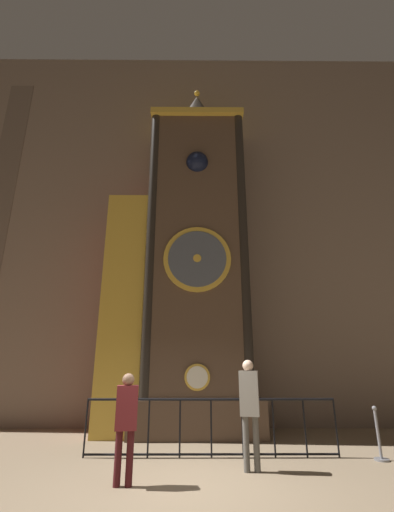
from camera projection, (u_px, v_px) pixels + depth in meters
The scene contains 7 objects.
ground_plane at pixel (173, 491), 5.00m from camera, with size 28.00×28.00×0.00m, color #847056.
cathedral_back_wall at pixel (184, 214), 12.20m from camera, with size 24.00×0.32×13.82m.
clock_tower at pixel (184, 264), 10.27m from camera, with size 4.40×1.80×11.15m.
railing_fence at pixel (211, 424), 6.98m from camera, with size 5.14×0.05×1.10m.
visitor_near at pixel (126, 417), 5.45m from camera, with size 0.37×0.28×1.62m.
visitor_far at pixel (249, 402), 6.20m from camera, with size 0.38×0.29×1.85m.
stanchion_post at pixel (379, 443), 6.68m from camera, with size 0.28×0.28×0.97m.
Camera 1 is at (0.31, -5.81, 1.75)m, focal length 24.00 mm.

